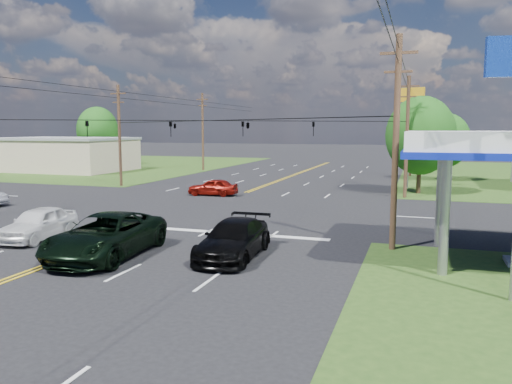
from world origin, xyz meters
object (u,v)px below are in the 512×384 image
(pickup_white, at_px, (38,223))
(pole_se, at_px, (396,141))
(pickup_dkgreen, at_px, (106,236))
(retail_nw, at_px, (65,155))
(pole_ne, at_px, (407,135))
(suv_black, at_px, (234,239))
(pole_left_far, at_px, (203,131))
(tree_right_a, at_px, (420,136))
(pole_right_far, at_px, (412,131))
(pole_nw, at_px, (120,134))
(tree_right_b, at_px, (446,140))
(tree_far_l, at_px, (97,130))

(pickup_white, bearing_deg, pole_se, 5.22)
(pickup_dkgreen, bearing_deg, retail_nw, 126.93)
(pole_ne, bearing_deg, suv_black, -106.44)
(pole_se, height_order, pole_left_far, pole_left_far)
(tree_right_a, bearing_deg, pickup_dkgreen, -115.69)
(retail_nw, relative_size, pickup_dkgreen, 2.43)
(pole_right_far, bearing_deg, pickup_dkgreen, -105.35)
(pole_nw, height_order, pole_right_far, pole_right_far)
(pole_se, bearing_deg, tree_right_b, 83.95)
(pole_right_far, bearing_deg, suv_black, -98.90)
(pole_right_far, xyz_separation_m, pickup_white, (-16.80, -40.21, -4.37))
(pole_ne, xyz_separation_m, tree_right_b, (3.50, 15.00, -0.70))
(pole_ne, distance_m, pole_right_far, 19.00)
(pole_ne, bearing_deg, tree_right_a, 71.57)
(pole_ne, xyz_separation_m, pickup_dkgreen, (-11.56, -23.11, -4.00))
(pole_left_far, distance_m, pole_right_far, 26.00)
(pole_nw, height_order, tree_right_b, pole_nw)
(pickup_dkgreen, bearing_deg, suv_black, 13.12)
(suv_black, relative_size, pickup_white, 1.16)
(pole_left_far, height_order, tree_far_l, pole_left_far)
(retail_nw, height_order, pickup_white, retail_nw)
(tree_right_a, distance_m, tree_right_b, 12.27)
(retail_nw, bearing_deg, pole_ne, -16.82)
(tree_right_b, xyz_separation_m, pickup_dkgreen, (-15.06, -38.11, -3.30))
(retail_nw, distance_m, tree_far_l, 10.69)
(pole_ne, relative_size, tree_far_l, 1.09)
(tree_right_b, relative_size, pickup_white, 1.52)
(tree_right_b, xyz_separation_m, suv_black, (-9.84, -36.49, -3.43))
(pole_ne, relative_size, pole_left_far, 0.95)
(retail_nw, relative_size, pole_nw, 1.68)
(pole_ne, bearing_deg, retail_nw, 163.18)
(pole_se, height_order, pole_right_far, pole_right_far)
(pole_se, distance_m, pickup_dkgreen, 13.26)
(retail_nw, bearing_deg, suv_black, -43.26)
(retail_nw, xyz_separation_m, tree_right_b, (46.50, 2.00, 2.22))
(pole_nw, distance_m, tree_right_b, 33.10)
(pole_nw, xyz_separation_m, tree_right_a, (27.00, 3.00, -0.05))
(suv_black, height_order, pickup_white, pickup_white)
(pole_ne, xyz_separation_m, tree_far_l, (-45.00, 23.00, 0.28))
(tree_right_a, bearing_deg, pole_right_far, 93.58)
(pole_right_far, bearing_deg, tree_far_l, 174.92)
(pole_left_far, xyz_separation_m, pickup_dkgreen, (14.44, -42.11, -4.25))
(pole_nw, bearing_deg, tree_far_l, 129.56)
(pole_nw, distance_m, pickup_dkgreen, 27.54)
(pickup_dkgreen, bearing_deg, pole_right_far, 70.53)
(tree_right_a, xyz_separation_m, tree_far_l, (-46.00, 20.00, 0.33))
(tree_right_a, distance_m, pickup_white, 30.33)
(tree_right_a, bearing_deg, retail_nw, 167.20)
(pole_nw, height_order, tree_right_a, pole_nw)
(pole_ne, height_order, tree_far_l, pole_ne)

